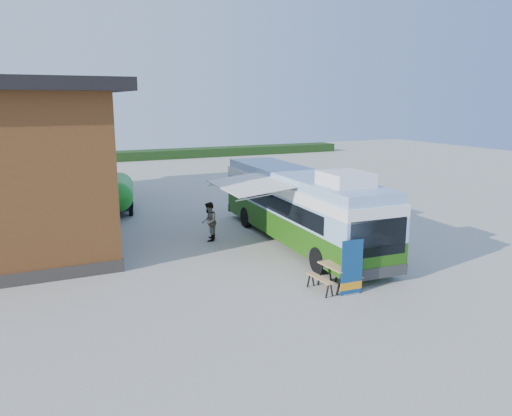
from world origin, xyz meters
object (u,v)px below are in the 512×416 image
banner (352,272)px  person_b (209,222)px  bus (299,204)px  picnic_table (335,272)px  slurry_tanker (119,192)px  person_a (114,210)px

banner → person_b: (-2.14, 8.58, 0.13)m
bus → picnic_table: bus is taller
picnic_table → slurry_tanker: (-4.68, 16.20, 0.58)m
slurry_tanker → picnic_table: bearing=-62.2°
person_b → slurry_tanker: bearing=-134.4°
picnic_table → bus: bearing=69.6°
bus → person_a: bearing=137.7°
banner → slurry_tanker: (-4.91, 16.89, 0.43)m
banner → person_b: bearing=107.2°
banner → bus: bearing=79.3°
banner → person_a: banner is taller
person_a → person_b: person_b is taller
banner → person_a: 15.02m
picnic_table → slurry_tanker: bearing=103.3°
banner → picnic_table: banner is taller
person_a → slurry_tanker: (0.82, 3.01, 0.41)m
picnic_table → person_b: size_ratio=0.85×
banner → slurry_tanker: size_ratio=0.35×
person_a → person_b: bearing=-107.1°
bus → picnic_table: size_ratio=8.03×
picnic_table → person_a: 14.29m
banner → picnic_table: (-0.23, 0.70, -0.16)m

